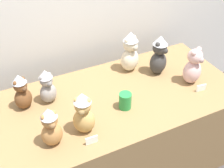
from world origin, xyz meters
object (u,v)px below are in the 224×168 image
at_px(display_table, 112,135).
at_px(teddy_bear_chestnut, 22,92).
at_px(teddy_bear_blush, 193,67).
at_px(teddy_bear_honey, 83,113).
at_px(teddy_bear_ash, 47,87).
at_px(party_cup_green, 125,101).
at_px(teddy_bear_caramel, 51,127).
at_px(teddy_bear_charcoal, 159,55).
at_px(teddy_bear_cream, 130,52).

height_order(display_table, teddy_bear_chestnut, teddy_bear_chestnut).
xyz_separation_m(teddy_bear_blush, teddy_bear_honey, (-0.85, -0.11, 0.01)).
relative_size(display_table, teddy_bear_ash, 7.14).
bearing_deg(teddy_bear_chestnut, teddy_bear_blush, -41.24).
relative_size(teddy_bear_ash, teddy_bear_honey, 0.87).
xyz_separation_m(teddy_bear_ash, party_cup_green, (0.42, -0.27, -0.06)).
bearing_deg(display_table, teddy_bear_blush, -7.63).
distance_m(teddy_bear_chestnut, teddy_bear_caramel, 0.38).
distance_m(display_table, teddy_bear_caramel, 0.70).
bearing_deg(teddy_bear_ash, teddy_bear_caramel, -121.65).
xyz_separation_m(teddy_bear_blush, teddy_bear_charcoal, (-0.15, 0.20, 0.02)).
bearing_deg(teddy_bear_ash, teddy_bear_charcoal, -21.41).
height_order(teddy_bear_chestnut, party_cup_green, teddy_bear_chestnut).
bearing_deg(teddy_bear_ash, teddy_bear_blush, -32.76).
bearing_deg(party_cup_green, teddy_bear_chestnut, 153.96).
height_order(display_table, teddy_bear_ash, teddy_bear_ash).
bearing_deg(teddy_bear_chestnut, teddy_bear_charcoal, -31.48).
xyz_separation_m(teddy_bear_chestnut, teddy_bear_cream, (0.80, 0.08, 0.03)).
relative_size(teddy_bear_caramel, party_cup_green, 2.35).
xyz_separation_m(teddy_bear_ash, teddy_bear_blush, (0.97, -0.23, 0.01)).
bearing_deg(teddy_bear_ash, party_cup_green, -52.09).
bearing_deg(display_table, teddy_bear_chestnut, 162.99).
height_order(teddy_bear_blush, teddy_bear_caramel, teddy_bear_blush).
relative_size(teddy_bear_blush, teddy_bear_charcoal, 0.89).
relative_size(teddy_bear_chestnut, teddy_bear_cream, 0.80).
xyz_separation_m(teddy_bear_chestnut, teddy_bear_charcoal, (0.97, -0.04, 0.03)).
bearing_deg(party_cup_green, teddy_bear_caramel, -169.96).
xyz_separation_m(teddy_bear_chestnut, party_cup_green, (0.57, -0.28, -0.07)).
xyz_separation_m(teddy_bear_ash, teddy_bear_cream, (0.65, 0.09, 0.03)).
bearing_deg(teddy_bear_charcoal, teddy_bear_chestnut, 150.21).
xyz_separation_m(display_table, teddy_bear_caramel, (-0.46, -0.20, 0.49)).
bearing_deg(teddy_bear_ash, display_table, -41.17).
bearing_deg(teddy_bear_blush, display_table, 152.60).
xyz_separation_m(teddy_bear_charcoal, teddy_bear_honey, (-0.70, -0.31, -0.01)).
relative_size(teddy_bear_honey, party_cup_green, 2.56).
xyz_separation_m(display_table, teddy_bear_charcoal, (0.43, 0.12, 0.51)).
distance_m(display_table, teddy_bear_ash, 0.63).
bearing_deg(party_cup_green, teddy_bear_honey, -166.35).
height_order(teddy_bear_ash, party_cup_green, teddy_bear_ash).
distance_m(teddy_bear_charcoal, party_cup_green, 0.47).
height_order(teddy_bear_ash, teddy_bear_chestnut, teddy_bear_chestnut).
bearing_deg(teddy_bear_honey, party_cup_green, 44.27).
bearing_deg(party_cup_green, teddy_bear_charcoal, 30.98).
distance_m(teddy_bear_charcoal, teddy_bear_caramel, 0.95).
bearing_deg(teddy_bear_caramel, teddy_bear_ash, 71.21).
distance_m(teddy_bear_caramel, teddy_bear_honey, 0.19).
xyz_separation_m(display_table, party_cup_green, (0.04, -0.12, 0.42)).
relative_size(teddy_bear_ash, teddy_bear_charcoal, 0.80).
relative_size(display_table, teddy_bear_cream, 5.56).
bearing_deg(party_cup_green, teddy_bear_cream, 57.74).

